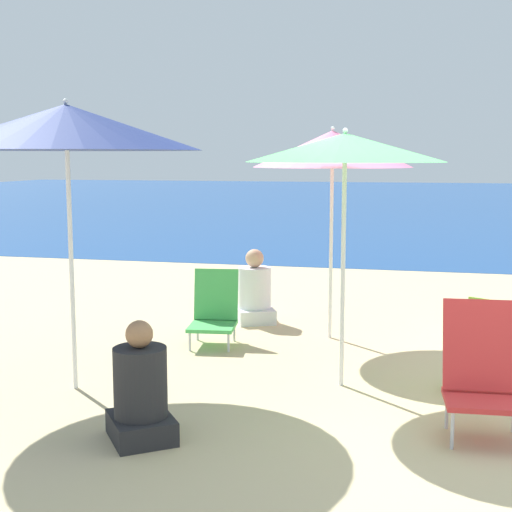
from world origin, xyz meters
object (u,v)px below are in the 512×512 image
object	(u,v)px
beach_umbrella_green	(345,148)
water_bottle	(447,326)
beach_umbrella_pink	(332,149)
beach_chair_lime	(485,349)
beach_chair_red	(483,369)
person_seated_far	(141,393)
beach_umbrella_navy	(66,127)
beach_chair_green	(214,310)
person_seated_near	(255,293)

from	to	relation	value
beach_umbrella_green	water_bottle	size ratio (longest dim) A/B	9.40
water_bottle	beach_umbrella_green	bearing A→B (deg)	-114.84
beach_umbrella_pink	beach_chair_lime	bearing A→B (deg)	-43.51
beach_chair_red	water_bottle	bearing A→B (deg)	88.90
beach_umbrella_green	person_seated_far	world-z (taller)	beach_umbrella_green
beach_umbrella_pink	beach_chair_red	xyz separation A→B (m)	(1.32, -2.33, -1.48)
beach_umbrella_navy	person_seated_far	distance (m)	2.17
beach_umbrella_pink	beach_chair_green	size ratio (longest dim) A/B	2.94
beach_chair_red	water_bottle	size ratio (longest dim) A/B	4.04
person_seated_near	person_seated_far	size ratio (longest dim) A/B	1.03
beach_umbrella_pink	beach_chair_red	size ratio (longest dim) A/B	2.41
person_seated_far	water_bottle	xyz separation A→B (m)	(2.06, 3.37, -0.23)
beach_chair_green	person_seated_far	distance (m)	2.48
beach_umbrella_green	person_seated_near	world-z (taller)	beach_umbrella_green
beach_chair_green	person_seated_near	world-z (taller)	person_seated_near
beach_umbrella_pink	beach_umbrella_navy	bearing A→B (deg)	-130.76
beach_umbrella_navy	beach_chair_red	distance (m)	3.52
water_bottle	beach_chair_lime	bearing A→B (deg)	-82.60
beach_umbrella_navy	beach_chair_green	size ratio (longest dim) A/B	3.14
beach_umbrella_pink	beach_umbrella_navy	size ratio (longest dim) A/B	0.94
beach_chair_green	water_bottle	size ratio (longest dim) A/B	3.31
beach_umbrella_pink	beach_chair_lime	xyz separation A→B (m)	(1.42, -1.34, -1.60)
person_seated_near	beach_umbrella_navy	bearing A→B (deg)	-133.09
beach_umbrella_green	beach_umbrella_pink	world-z (taller)	beach_umbrella_pink
beach_umbrella_navy	person_seated_far	bearing A→B (deg)	-43.08
beach_umbrella_pink	water_bottle	distance (m)	2.23
beach_chair_red	beach_chair_lime	xyz separation A→B (m)	(0.09, 0.98, -0.12)
beach_umbrella_navy	beach_chair_red	world-z (taller)	beach_umbrella_navy
beach_chair_red	person_seated_far	size ratio (longest dim) A/B	1.11
beach_umbrella_pink	beach_chair_lime	distance (m)	2.52
beach_umbrella_green	person_seated_far	bearing A→B (deg)	-129.10
beach_chair_green	beach_chair_lime	distance (m)	2.66
beach_umbrella_pink	water_bottle	bearing A→B (deg)	19.62
beach_chair_red	person_seated_near	bearing A→B (deg)	124.31
person_seated_far	water_bottle	distance (m)	3.95
beach_umbrella_green	beach_chair_green	world-z (taller)	beach_umbrella_green
beach_umbrella_green	beach_umbrella_pink	xyz separation A→B (m)	(-0.29, 1.52, 0.01)
beach_chair_green	person_seated_far	size ratio (longest dim) A/B	0.91
person_seated_near	water_bottle	bearing A→B (deg)	-27.31
person_seated_near	beach_chair_red	bearing A→B (deg)	-76.34
beach_umbrella_navy	beach_umbrella_green	bearing A→B (deg)	15.13
beach_chair_green	person_seated_near	distance (m)	1.01
beach_chair_red	person_seated_far	distance (m)	2.28
beach_chair_green	water_bottle	xyz separation A→B (m)	(2.29, 0.89, -0.25)
beach_chair_red	water_bottle	world-z (taller)	beach_chair_red
beach_chair_lime	person_seated_far	size ratio (longest dim) A/B	0.89
beach_umbrella_pink	person_seated_far	distance (m)	3.47
beach_chair_lime	water_bottle	world-z (taller)	beach_chair_lime
beach_umbrella_pink	beach_umbrella_green	bearing A→B (deg)	-79.22
beach_chair_green	beach_chair_red	size ratio (longest dim) A/B	0.82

